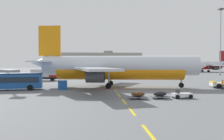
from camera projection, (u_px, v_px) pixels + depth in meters
name	position (u px, v px, depth m)	size (l,w,h in m)	color
ground	(192.00, 81.00, 62.96)	(400.00, 400.00, 0.00)	slate
apron_paint_markings	(110.00, 83.00, 56.82)	(8.00, 92.65, 0.01)	yellow
airliner_foreground	(117.00, 67.00, 47.24)	(34.80, 34.30, 12.20)	silver
airliner_mid_left	(203.00, 65.00, 130.74)	(33.28, 32.46, 11.78)	silver
airliner_far_center	(72.00, 65.00, 125.09)	(29.32, 27.19, 11.80)	silver
apron_shuttle_bus	(7.00, 80.00, 42.33)	(12.27, 4.28, 3.00)	#194C99
catering_truck	(43.00, 75.00, 65.57)	(7.09, 2.90, 3.14)	black
ground_power_truck	(7.00, 76.00, 59.76)	(7.20, 5.77, 3.14)	black
baggage_train	(160.00, 95.00, 32.14)	(8.67, 2.05, 1.14)	silver
ground_crew_worker	(223.00, 84.00, 42.87)	(0.54, 0.55, 1.77)	#191E38
uld_cargo_container	(63.00, 85.00, 43.49)	(1.76, 1.73, 1.60)	#194C9E
apron_light_mast_far	(221.00, 34.00, 94.69)	(1.80, 1.80, 26.26)	slate
terminal_satellite	(94.00, 62.00, 165.55)	(62.83, 18.50, 13.34)	#9E998E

